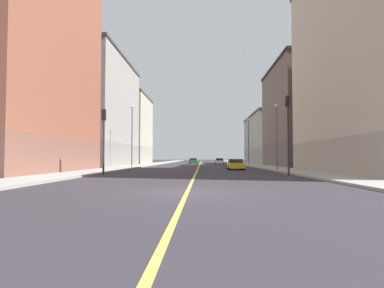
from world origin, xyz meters
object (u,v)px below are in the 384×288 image
at_px(car_green, 193,161).
at_px(car_white, 219,161).
at_px(traffic_light_left_near, 288,124).
at_px(building_left_near, 382,54).
at_px(building_right_midblock, 95,112).
at_px(building_left_mid, 305,116).
at_px(building_right_corner, 16,44).
at_px(street_lamp_left_far, 248,137).
at_px(building_left_far, 272,139).
at_px(traffic_light_right_near, 104,132).
at_px(street_lamp_left_near, 277,129).
at_px(car_yellow, 236,164).
at_px(building_right_distant, 125,130).
at_px(street_lamp_right_near, 132,130).

distance_m(car_green, car_white, 7.56).
bearing_deg(traffic_light_left_near, car_white, 94.57).
distance_m(building_left_near, building_right_midblock, 40.18).
height_order(building_left_mid, car_green, building_left_mid).
relative_size(building_right_corner, street_lamp_left_far, 2.93).
xyz_separation_m(building_left_far, building_right_corner, (-33.70, -45.94, 6.41)).
distance_m(traffic_light_left_near, traffic_light_right_near, 15.41).
bearing_deg(street_lamp_left_near, building_left_near, -36.25).
bearing_deg(traffic_light_right_near, building_right_corner, 165.15).
bearing_deg(car_green, building_right_midblock, -122.67).
xyz_separation_m(building_right_midblock, car_green, (15.26, 23.80, -8.15)).
relative_size(building_left_near, street_lamp_left_near, 3.09).
bearing_deg(car_yellow, car_green, 99.46).
xyz_separation_m(building_left_mid, building_right_midblock, (-33.70, -0.31, 0.69)).
relative_size(building_right_distant, car_yellow, 3.72).
bearing_deg(building_left_near, car_yellow, 143.96).
relative_size(building_left_mid, traffic_light_right_near, 3.37).
distance_m(building_left_mid, building_left_far, 23.89).
bearing_deg(building_left_near, traffic_light_right_near, -174.20).
height_order(building_right_midblock, car_white, building_right_midblock).
bearing_deg(building_left_near, car_green, 112.03).
bearing_deg(street_lamp_left_near, street_lamp_left_far, 90.00).
relative_size(building_right_distant, car_green, 3.79).
relative_size(building_right_midblock, car_yellow, 5.13).
bearing_deg(street_lamp_right_near, traffic_light_right_near, -86.30).
relative_size(traffic_light_left_near, street_lamp_right_near, 0.80).
relative_size(building_left_far, street_lamp_right_near, 2.95).
height_order(traffic_light_left_near, street_lamp_left_far, street_lamp_left_far).
distance_m(building_left_mid, building_right_corner, 40.54).
bearing_deg(building_left_far, street_lamp_right_near, -127.61).
relative_size(car_yellow, car_white, 0.93).
height_order(traffic_light_left_near, traffic_light_right_near, traffic_light_left_near).
relative_size(building_right_distant, street_lamp_left_far, 1.92).
distance_m(street_lamp_left_near, car_green, 41.10).
bearing_deg(building_right_corner, traffic_light_right_near, -14.85).
bearing_deg(building_right_distant, street_lamp_left_near, -54.61).
bearing_deg(building_right_corner, building_left_far, 53.73).
distance_m(building_right_corner, street_lamp_left_near, 27.33).
height_order(building_left_mid, traffic_light_right_near, building_left_mid).
relative_size(building_left_far, building_right_corner, 1.00).
xyz_separation_m(traffic_light_left_near, car_white, (-3.46, 43.25, -3.57)).
distance_m(building_left_mid, street_lamp_left_near, 18.42).
relative_size(building_left_near, street_lamp_right_near, 2.70).
xyz_separation_m(building_right_distant, traffic_light_left_near, (24.54, -44.44, -3.46)).
xyz_separation_m(street_lamp_right_near, car_green, (7.11, 32.89, -4.40)).
distance_m(building_right_distant, street_lamp_right_near, 30.47).
bearing_deg(building_right_midblock, street_lamp_left_near, -31.75).
distance_m(building_left_near, car_yellow, 18.32).
distance_m(building_left_mid, traffic_light_right_near, 35.05).
distance_m(car_yellow, car_white, 31.77).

